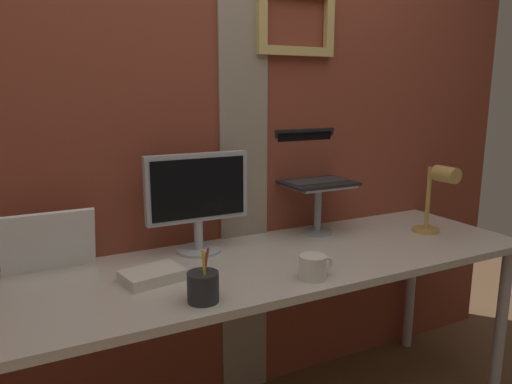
# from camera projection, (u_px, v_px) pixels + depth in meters

# --- Properties ---
(brick_wall_back) EXTENTS (3.47, 0.16, 2.59)m
(brick_wall_back) POSITION_uv_depth(u_px,v_px,m) (204.00, 119.00, 2.05)
(brick_wall_back) COLOR brown
(brick_wall_back) RESTS_ON ground_plane
(desk) EXTENTS (2.23, 0.67, 0.77)m
(desk) POSITION_uv_depth(u_px,v_px,m) (268.00, 277.00, 1.88)
(desk) COLOR beige
(desk) RESTS_ON ground_plane
(monitor) EXTENTS (0.42, 0.18, 0.40)m
(monitor) POSITION_uv_depth(u_px,v_px,m) (198.00, 194.00, 1.91)
(monitor) COLOR #ADB2B7
(monitor) RESTS_ON desk
(laptop_stand) EXTENTS (0.28, 0.22, 0.23)m
(laptop_stand) POSITION_uv_depth(u_px,v_px,m) (318.00, 200.00, 2.19)
(laptop_stand) COLOR gray
(laptop_stand) RESTS_ON desk
(laptop) EXTENTS (0.32, 0.29, 0.24)m
(laptop) POSITION_uv_depth(u_px,v_px,m) (310.00, 167.00, 2.22)
(laptop) COLOR black
(laptop) RESTS_ON laptop_stand
(whiteboard_panel) EXTENTS (0.32, 0.08, 0.23)m
(whiteboard_panel) POSITION_uv_depth(u_px,v_px,m) (48.00, 242.00, 1.72)
(whiteboard_panel) COLOR white
(whiteboard_panel) RESTS_ON desk
(desk_lamp) EXTENTS (0.12, 0.20, 0.32)m
(desk_lamp) POSITION_uv_depth(u_px,v_px,m) (438.00, 193.00, 2.15)
(desk_lamp) COLOR tan
(desk_lamp) RESTS_ON desk
(pen_cup) EXTENTS (0.10, 0.10, 0.18)m
(pen_cup) POSITION_uv_depth(u_px,v_px,m) (203.00, 287.00, 1.49)
(pen_cup) COLOR #262628
(pen_cup) RESTS_ON desk
(coffee_mug) EXTENTS (0.13, 0.10, 0.08)m
(coffee_mug) POSITION_uv_depth(u_px,v_px,m) (313.00, 267.00, 1.67)
(coffee_mug) COLOR silver
(coffee_mug) RESTS_ON desk
(paper_clutter_stack) EXTENTS (0.22, 0.17, 0.04)m
(paper_clutter_stack) POSITION_uv_depth(u_px,v_px,m) (152.00, 275.00, 1.66)
(paper_clutter_stack) COLOR silver
(paper_clutter_stack) RESTS_ON desk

